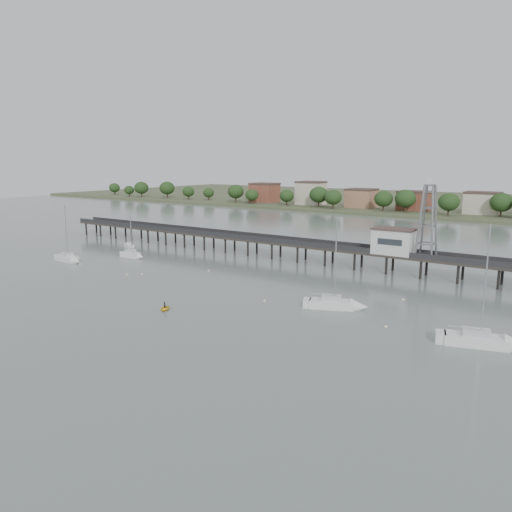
{
  "coord_description": "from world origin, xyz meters",
  "views": [
    {
      "loc": [
        59.47,
        -38.2,
        22.66
      ],
      "look_at": [
        3.27,
        42.0,
        4.0
      ],
      "focal_mm": 35.0,
      "sensor_mm": 36.0,
      "label": 1
    }
  ],
  "objects_px": {
    "lattice_tower": "(428,222)",
    "yellow_dinghy": "(165,310)",
    "pier": "(289,244)",
    "sailboat_c": "(341,305)",
    "sailboat_b": "(134,255)",
    "sailboat_d": "(492,342)",
    "sailboat_a": "(70,259)",
    "white_tender": "(129,246)"
  },
  "relations": [
    {
      "from": "yellow_dinghy",
      "to": "sailboat_b",
      "type": "bearing_deg",
      "value": 115.62
    },
    {
      "from": "pier",
      "to": "sailboat_b",
      "type": "bearing_deg",
      "value": -148.04
    },
    {
      "from": "yellow_dinghy",
      "to": "sailboat_c",
      "type": "bearing_deg",
      "value": 7.13
    },
    {
      "from": "white_tender",
      "to": "pier",
      "type": "bearing_deg",
      "value": 35.45
    },
    {
      "from": "white_tender",
      "to": "yellow_dinghy",
      "type": "distance_m",
      "value": 59.98
    },
    {
      "from": "pier",
      "to": "yellow_dinghy",
      "type": "xyz_separation_m",
      "value": [
        5.18,
        -45.4,
        -3.79
      ]
    },
    {
      "from": "sailboat_b",
      "to": "pier",
      "type": "bearing_deg",
      "value": 27.08
    },
    {
      "from": "sailboat_a",
      "to": "yellow_dinghy",
      "type": "bearing_deg",
      "value": -12.91
    },
    {
      "from": "lattice_tower",
      "to": "sailboat_b",
      "type": "xyz_separation_m",
      "value": [
        -62.75,
        -19.5,
        -10.44
      ]
    },
    {
      "from": "lattice_tower",
      "to": "yellow_dinghy",
      "type": "bearing_deg",
      "value": -120.1
    },
    {
      "from": "pier",
      "to": "lattice_tower",
      "type": "xyz_separation_m",
      "value": [
        31.5,
        0.0,
        7.31
      ]
    },
    {
      "from": "lattice_tower",
      "to": "sailboat_d",
      "type": "relative_size",
      "value": 0.95
    },
    {
      "from": "sailboat_d",
      "to": "white_tender",
      "type": "distance_m",
      "value": 96.06
    },
    {
      "from": "sailboat_d",
      "to": "sailboat_a",
      "type": "height_order",
      "value": "sailboat_d"
    },
    {
      "from": "lattice_tower",
      "to": "sailboat_b",
      "type": "distance_m",
      "value": 66.54
    },
    {
      "from": "lattice_tower",
      "to": "sailboat_c",
      "type": "relative_size",
      "value": 1.04
    },
    {
      "from": "sailboat_d",
      "to": "sailboat_a",
      "type": "bearing_deg",
      "value": 162.12
    },
    {
      "from": "yellow_dinghy",
      "to": "pier",
      "type": "bearing_deg",
      "value": 67.54
    },
    {
      "from": "sailboat_d",
      "to": "sailboat_b",
      "type": "relative_size",
      "value": 1.55
    },
    {
      "from": "sailboat_c",
      "to": "white_tender",
      "type": "distance_m",
      "value": 73.33
    },
    {
      "from": "pier",
      "to": "lattice_tower",
      "type": "bearing_deg",
      "value": 0.0
    },
    {
      "from": "lattice_tower",
      "to": "sailboat_b",
      "type": "height_order",
      "value": "lattice_tower"
    },
    {
      "from": "sailboat_c",
      "to": "white_tender",
      "type": "bearing_deg",
      "value": 141.38
    },
    {
      "from": "lattice_tower",
      "to": "white_tender",
      "type": "bearing_deg",
      "value": -172.16
    },
    {
      "from": "lattice_tower",
      "to": "white_tender",
      "type": "relative_size",
      "value": 3.86
    },
    {
      "from": "pier",
      "to": "sailboat_a",
      "type": "xyz_separation_m",
      "value": [
        -39.36,
        -31.15,
        -3.15
      ]
    },
    {
      "from": "sailboat_d",
      "to": "sailboat_a",
      "type": "xyz_separation_m",
      "value": [
        -89.1,
        2.34,
        0.01
      ]
    },
    {
      "from": "pier",
      "to": "sailboat_d",
      "type": "bearing_deg",
      "value": -33.95
    },
    {
      "from": "sailboat_a",
      "to": "white_tender",
      "type": "xyz_separation_m",
      "value": [
        -4.12,
        20.82,
        -0.19
      ]
    },
    {
      "from": "sailboat_a",
      "to": "white_tender",
      "type": "bearing_deg",
      "value": 106.03
    },
    {
      "from": "sailboat_d",
      "to": "yellow_dinghy",
      "type": "xyz_separation_m",
      "value": [
        -44.57,
        -11.92,
        -0.63
      ]
    },
    {
      "from": "sailboat_d",
      "to": "white_tender",
      "type": "bearing_deg",
      "value": 149.67
    },
    {
      "from": "sailboat_b",
      "to": "white_tender",
      "type": "xyz_separation_m",
      "value": [
        -12.23,
        9.17,
        -0.21
      ]
    },
    {
      "from": "sailboat_d",
      "to": "lattice_tower",
      "type": "bearing_deg",
      "value": 102.21
    },
    {
      "from": "lattice_tower",
      "to": "yellow_dinghy",
      "type": "height_order",
      "value": "lattice_tower"
    },
    {
      "from": "sailboat_d",
      "to": "sailboat_c",
      "type": "relative_size",
      "value": 1.09
    },
    {
      "from": "lattice_tower",
      "to": "sailboat_a",
      "type": "distance_m",
      "value": 78.1
    },
    {
      "from": "sailboat_d",
      "to": "sailboat_a",
      "type": "relative_size",
      "value": 1.19
    },
    {
      "from": "pier",
      "to": "sailboat_c",
      "type": "xyz_separation_m",
      "value": [
        27.38,
        -29.22,
        -3.16
      ]
    },
    {
      "from": "pier",
      "to": "sailboat_d",
      "type": "xyz_separation_m",
      "value": [
        49.75,
        -33.49,
        -3.17
      ]
    },
    {
      "from": "sailboat_a",
      "to": "sailboat_b",
      "type": "relative_size",
      "value": 1.3
    },
    {
      "from": "sailboat_b",
      "to": "yellow_dinghy",
      "type": "distance_m",
      "value": 44.71
    }
  ]
}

